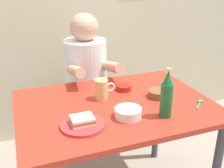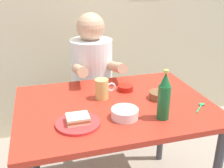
# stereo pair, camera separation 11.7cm
# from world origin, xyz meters

# --- Properties ---
(dining_table) EXTENTS (1.10, 0.80, 0.74)m
(dining_table) POSITION_xyz_m (0.00, 0.00, 0.65)
(dining_table) COLOR #B72D1E
(dining_table) RESTS_ON ground
(stool) EXTENTS (0.34, 0.34, 0.45)m
(stool) POSITION_xyz_m (-0.00, 0.63, 0.35)
(stool) COLOR #4C4C51
(stool) RESTS_ON ground
(person_seated) EXTENTS (0.33, 0.56, 0.72)m
(person_seated) POSITION_xyz_m (-0.00, 0.62, 0.77)
(person_seated) COLOR white
(person_seated) RESTS_ON stool
(plate_orange) EXTENTS (0.22, 0.22, 0.01)m
(plate_orange) POSITION_xyz_m (-0.24, -0.17, 0.75)
(plate_orange) COLOR red
(plate_orange) RESTS_ON dining_table
(sandwich) EXTENTS (0.11, 0.09, 0.04)m
(sandwich) POSITION_xyz_m (-0.24, -0.17, 0.77)
(sandwich) COLOR beige
(sandwich) RESTS_ON plate_orange
(beer_mug) EXTENTS (0.13, 0.08, 0.12)m
(beer_mug) POSITION_xyz_m (-0.05, 0.09, 0.80)
(beer_mug) COLOR #D1BC66
(beer_mug) RESTS_ON dining_table
(beer_bottle) EXTENTS (0.06, 0.06, 0.26)m
(beer_bottle) POSITION_xyz_m (0.19, -0.23, 0.86)
(beer_bottle) COLOR #19602D
(beer_bottle) RESTS_ON dining_table
(sambal_bowl_red) EXTENTS (0.10, 0.10, 0.03)m
(sambal_bowl_red) POSITION_xyz_m (0.12, 0.16, 0.76)
(sambal_bowl_red) COLOR #B21E14
(sambal_bowl_red) RESTS_ON dining_table
(rice_bowl_white) EXTENTS (0.14, 0.14, 0.05)m
(rice_bowl_white) POSITION_xyz_m (0.01, -0.17, 0.77)
(rice_bowl_white) COLOR silver
(rice_bowl_white) RESTS_ON dining_table
(condiment_bowl_brown) EXTENTS (0.12, 0.12, 0.04)m
(condiment_bowl_brown) POSITION_xyz_m (0.27, -0.01, 0.76)
(condiment_bowl_brown) COLOR brown
(condiment_bowl_brown) RESTS_ON dining_table
(spoon) EXTENTS (0.10, 0.09, 0.01)m
(spoon) POSITION_xyz_m (0.45, -0.17, 0.75)
(spoon) COLOR #26A559
(spoon) RESTS_ON dining_table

